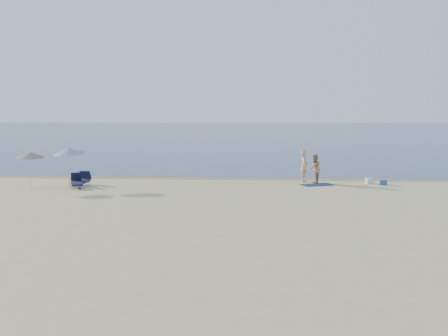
{
  "coord_description": "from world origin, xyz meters",
  "views": [
    {
      "loc": [
        1.28,
        -15.12,
        4.2
      ],
      "look_at": [
        -1.04,
        16.0,
        1.0
      ],
      "focal_mm": 45.0,
      "sensor_mm": 36.0,
      "label": 1
    }
  ],
  "objects_px": {
    "person_left": "(304,166)",
    "blue_cooler": "(383,182)",
    "person_right": "(315,169)",
    "umbrella_near": "(69,151)"
  },
  "relations": [
    {
      "from": "person_left",
      "to": "blue_cooler",
      "type": "xyz_separation_m",
      "value": [
        4.42,
        -1.02,
        -0.79
      ]
    },
    {
      "from": "person_right",
      "to": "person_left",
      "type": "bearing_deg",
      "value": -148.39
    },
    {
      "from": "person_left",
      "to": "person_right",
      "type": "relative_size",
      "value": 1.1
    },
    {
      "from": "blue_cooler",
      "to": "person_left",
      "type": "bearing_deg",
      "value": 178.04
    },
    {
      "from": "blue_cooler",
      "to": "umbrella_near",
      "type": "xyz_separation_m",
      "value": [
        -17.41,
        -2.23,
        1.86
      ]
    },
    {
      "from": "person_left",
      "to": "umbrella_near",
      "type": "xyz_separation_m",
      "value": [
        -13.0,
        -3.25,
        1.06
      ]
    },
    {
      "from": "person_left",
      "to": "person_right",
      "type": "xyz_separation_m",
      "value": [
        0.55,
        -0.86,
        -0.08
      ]
    },
    {
      "from": "person_left",
      "to": "blue_cooler",
      "type": "bearing_deg",
      "value": -102.31
    },
    {
      "from": "blue_cooler",
      "to": "person_right",
      "type": "bearing_deg",
      "value": -171.35
    },
    {
      "from": "person_left",
      "to": "umbrella_near",
      "type": "height_order",
      "value": "umbrella_near"
    }
  ]
}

